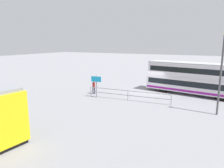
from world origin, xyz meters
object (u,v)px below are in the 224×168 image
at_px(double_decker_bus, 195,79).
at_px(info_sign, 96,82).
at_px(street_lamp, 222,67).
at_px(pedestrian_near_railing, 94,86).

relative_size(double_decker_bus, info_sign, 4.66).
bearing_deg(double_decker_bus, info_sign, 33.57).
xyz_separation_m(info_sign, street_lamp, (-12.04, 0.11, 2.34)).
distance_m(pedestrian_near_railing, info_sign, 1.89).
xyz_separation_m(pedestrian_near_railing, info_sign, (-1.13, 1.27, 0.82)).
bearing_deg(double_decker_bus, pedestrian_near_railing, 25.39).
xyz_separation_m(double_decker_bus, street_lamp, (-2.49, 6.45, 2.16)).
xyz_separation_m(pedestrian_near_railing, street_lamp, (-13.18, 1.38, 3.16)).
bearing_deg(pedestrian_near_railing, double_decker_bus, -154.61).
distance_m(pedestrian_near_railing, street_lamp, 13.62).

